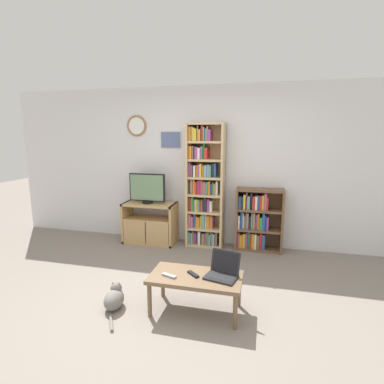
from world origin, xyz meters
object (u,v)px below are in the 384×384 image
(bookshelf_short, at_px, (256,220))
(remote_near_laptop, at_px, (193,274))
(bookshelf_tall, at_px, (204,188))
(cat, at_px, (115,298))
(remote_far_from_laptop, at_px, (169,276))
(laptop, at_px, (223,270))
(tv_stand, at_px, (150,223))
(television, at_px, (147,189))
(coffee_table, at_px, (196,280))

(bookshelf_short, bearing_deg, remote_near_laptop, -106.38)
(bookshelf_tall, bearing_deg, cat, -104.76)
(bookshelf_short, distance_m, remote_far_from_laptop, 2.16)
(laptop, bearing_deg, tv_stand, 144.26)
(television, xyz_separation_m, laptop, (1.53, -1.75, -0.48))
(tv_stand, bearing_deg, remote_near_laptop, -56.41)
(bookshelf_short, height_order, remote_near_laptop, bookshelf_short)
(bookshelf_short, relative_size, remote_near_laptop, 6.75)
(bookshelf_tall, relative_size, coffee_table, 2.13)
(bookshelf_tall, bearing_deg, television, -173.35)
(cat, bearing_deg, laptop, 0.26)
(cat, bearing_deg, remote_far_from_laptop, -4.06)
(television, xyz_separation_m, remote_far_from_laptop, (1.00, -1.89, -0.53))
(cat, bearing_deg, television, 91.87)
(remote_far_from_laptop, bearing_deg, television, -132.86)
(television, relative_size, laptop, 1.68)
(bookshelf_short, bearing_deg, coffee_table, -105.54)
(remote_near_laptop, bearing_deg, tv_stand, -103.68)
(tv_stand, xyz_separation_m, remote_near_laptop, (1.20, -1.81, 0.06))
(remote_far_from_laptop, bearing_deg, laptop, 124.06)
(bookshelf_tall, xyz_separation_m, remote_near_laptop, (0.28, -1.91, -0.56))
(tv_stand, bearing_deg, bookshelf_short, 3.65)
(television, bearing_deg, bookshelf_short, 3.80)
(tv_stand, distance_m, remote_far_from_laptop, 2.13)
(laptop, distance_m, remote_near_laptop, 0.31)
(bookshelf_tall, distance_m, remote_near_laptop, 2.01)
(coffee_table, distance_m, remote_near_laptop, 0.06)
(bookshelf_tall, relative_size, remote_far_from_laptop, 12.13)
(tv_stand, relative_size, coffee_table, 0.93)
(coffee_table, height_order, cat, coffee_table)
(tv_stand, relative_size, remote_far_from_laptop, 5.33)
(remote_near_laptop, bearing_deg, laptop, 141.95)
(bookshelf_tall, relative_size, cat, 3.68)
(bookshelf_tall, xyz_separation_m, cat, (-0.54, -2.06, -0.86))
(bookshelf_tall, distance_m, remote_far_from_laptop, 2.08)
(bookshelf_tall, bearing_deg, coffee_table, -80.75)
(coffee_table, xyz_separation_m, remote_near_laptop, (-0.03, 0.01, 0.06))
(tv_stand, height_order, bookshelf_tall, bookshelf_tall)
(television, distance_m, laptop, 2.37)
(coffee_table, xyz_separation_m, cat, (-0.85, -0.14, -0.24))
(remote_far_from_laptop, distance_m, cat, 0.67)
(television, relative_size, bookshelf_tall, 0.30)
(television, relative_size, cat, 1.12)
(tv_stand, height_order, bookshelf_short, bookshelf_short)
(tv_stand, relative_size, cat, 1.62)
(tv_stand, bearing_deg, cat, -79.19)
(coffee_table, bearing_deg, laptop, 11.50)
(television, height_order, laptop, television)
(television, height_order, coffee_table, television)
(remote_near_laptop, distance_m, cat, 0.89)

